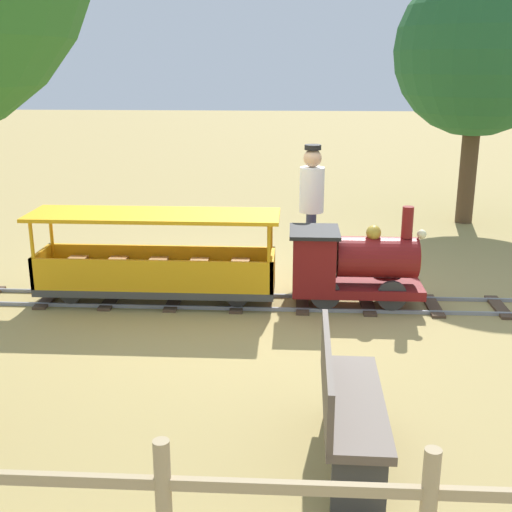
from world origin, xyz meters
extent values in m
plane|color=#A38C51|center=(0.00, 0.00, 0.00)|extent=(60.00, 60.00, 0.00)
cube|color=gray|center=(-0.21, -0.10, 0.02)|extent=(0.03, 6.40, 0.04)
cube|color=gray|center=(0.21, -0.10, 0.02)|extent=(0.03, 6.40, 0.04)
cube|color=#4C3828|center=(0.00, -2.24, 0.01)|extent=(0.66, 0.14, 0.03)
cube|color=#4C3828|center=(0.00, -1.53, 0.01)|extent=(0.66, 0.14, 0.03)
cube|color=#4C3828|center=(0.00, -0.82, 0.01)|extent=(0.66, 0.14, 0.03)
cube|color=#4C3828|center=(0.00, -0.10, 0.01)|extent=(0.66, 0.14, 0.03)
cube|color=#4C3828|center=(0.00, 0.61, 0.01)|extent=(0.66, 0.14, 0.03)
cube|color=#4C3828|center=(0.00, 1.32, 0.01)|extent=(0.66, 0.14, 0.03)
cube|color=#4C3828|center=(0.00, 2.03, 0.01)|extent=(0.66, 0.14, 0.03)
cube|color=#4C3828|center=(0.00, 2.74, 0.01)|extent=(0.66, 0.14, 0.03)
cube|color=maroon|center=(0.00, 1.20, 0.21)|extent=(0.54, 1.40, 0.10)
cylinder|color=maroon|center=(0.00, 1.40, 0.56)|extent=(0.44, 0.85, 0.44)
cylinder|color=#B7932D|center=(0.00, 1.82, 0.56)|extent=(0.37, 0.02, 0.37)
cylinder|color=maroon|center=(0.00, 1.69, 0.95)|extent=(0.12, 0.12, 0.34)
sphere|color=#B7932D|center=(0.00, 1.35, 0.83)|extent=(0.16, 0.16, 0.16)
cube|color=maroon|center=(0.00, 0.72, 0.54)|extent=(0.54, 0.45, 0.55)
cube|color=black|center=(0.00, 0.72, 0.83)|extent=(0.62, 0.53, 0.04)
sphere|color=#F2EAB2|center=(0.00, 1.85, 0.82)|extent=(0.10, 0.10, 0.10)
cylinder|color=#2D2D2D|center=(-0.21, 1.55, 0.20)|extent=(0.05, 0.32, 0.32)
cylinder|color=#2D2D2D|center=(0.21, 1.55, 0.20)|extent=(0.05, 0.32, 0.32)
cylinder|color=#2D2D2D|center=(-0.21, 0.85, 0.20)|extent=(0.05, 0.32, 0.32)
cylinder|color=#2D2D2D|center=(0.21, 0.85, 0.20)|extent=(0.05, 0.32, 0.32)
cube|color=#3F3F3F|center=(0.00, -1.00, 0.18)|extent=(0.62, 2.60, 0.08)
cube|color=orange|center=(-0.29, -1.00, 0.40)|extent=(0.04, 2.60, 0.35)
cube|color=orange|center=(0.29, -1.00, 0.40)|extent=(0.04, 2.60, 0.35)
cube|color=orange|center=(0.00, 0.28, 0.40)|extent=(0.62, 0.04, 0.35)
cube|color=orange|center=(0.00, -2.28, 0.40)|extent=(0.62, 0.04, 0.35)
cylinder|color=orange|center=(-0.28, 0.25, 0.59)|extent=(0.04, 0.04, 0.75)
cylinder|color=orange|center=(0.28, 0.25, 0.59)|extent=(0.04, 0.04, 0.75)
cylinder|color=orange|center=(-0.28, -2.25, 0.59)|extent=(0.04, 0.04, 0.75)
cylinder|color=orange|center=(0.28, -2.25, 0.59)|extent=(0.04, 0.04, 0.75)
cube|color=orange|center=(0.00, -1.00, 0.99)|extent=(0.72, 2.70, 0.04)
cube|color=olive|center=(0.00, -1.92, 0.34)|extent=(0.46, 0.20, 0.24)
cube|color=olive|center=(0.00, -1.46, 0.34)|extent=(0.46, 0.20, 0.24)
cube|color=olive|center=(0.00, -1.00, 0.34)|extent=(0.46, 0.20, 0.24)
cube|color=olive|center=(0.00, -0.54, 0.34)|extent=(0.46, 0.20, 0.24)
cube|color=olive|center=(0.00, -0.08, 0.34)|extent=(0.46, 0.20, 0.24)
cylinder|color=#262626|center=(-0.21, -0.09, 0.16)|extent=(0.04, 0.24, 0.24)
cylinder|color=#262626|center=(0.21, -0.09, 0.16)|extent=(0.04, 0.24, 0.24)
cylinder|color=#262626|center=(-0.21, -1.91, 0.16)|extent=(0.04, 0.24, 0.24)
cylinder|color=#262626|center=(0.21, -1.91, 0.16)|extent=(0.04, 0.24, 0.24)
cylinder|color=#282D47|center=(-1.19, 0.71, 0.40)|extent=(0.12, 0.12, 0.80)
cylinder|color=#282D47|center=(-1.01, 0.71, 0.40)|extent=(0.12, 0.12, 0.80)
cylinder|color=white|center=(-1.10, 0.71, 1.08)|extent=(0.30, 0.30, 0.55)
sphere|color=tan|center=(-1.10, 0.71, 1.46)|extent=(0.22, 0.22, 0.22)
cylinder|color=black|center=(-1.10, 0.71, 1.59)|extent=(0.20, 0.20, 0.06)
cube|color=brown|center=(2.90, 0.90, 0.42)|extent=(1.31, 0.42, 0.06)
cube|color=brown|center=(2.89, 0.72, 0.62)|extent=(1.30, 0.06, 0.40)
cube|color=#333333|center=(2.33, 0.91, 0.21)|extent=(0.09, 0.32, 0.42)
cube|color=#333333|center=(3.47, 0.89, 0.21)|extent=(0.09, 0.32, 0.42)
cylinder|color=#4C3823|center=(-4.02, 3.34, 0.91)|extent=(0.28, 0.28, 1.82)
sphere|color=#235B2D|center=(-4.02, 3.34, 2.74)|extent=(2.64, 2.64, 2.64)
cube|color=tan|center=(4.16, -0.10, 0.68)|extent=(0.04, 7.40, 0.06)
camera|label=1|loc=(6.74, 0.48, 2.56)|focal=45.70mm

